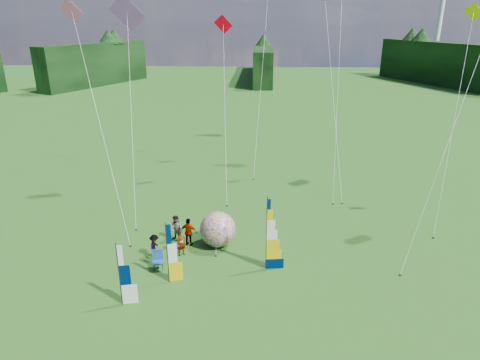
# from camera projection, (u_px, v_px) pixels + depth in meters

# --- Properties ---
(ground) EXTENTS (220.00, 220.00, 0.00)m
(ground) POSITION_uv_depth(u_px,v_px,m) (256.00, 311.00, 21.37)
(ground) COLOR #365620
(ground) RESTS_ON ground
(treeline_ring) EXTENTS (210.00, 210.00, 8.00)m
(treeline_ring) POSITION_uv_depth(u_px,v_px,m) (257.00, 241.00, 19.94)
(treeline_ring) COLOR #1C4118
(treeline_ring) RESTS_ON ground
(turbine_right) EXTENTS (8.00, 1.20, 30.00)m
(turbine_right) POSITION_uv_depth(u_px,v_px,m) (441.00, 11.00, 108.74)
(turbine_right) COLOR silver
(turbine_right) RESTS_ON ground
(feather_banner_main) EXTENTS (1.21, 0.26, 4.45)m
(feather_banner_main) POSITION_uv_depth(u_px,v_px,m) (266.00, 235.00, 24.18)
(feather_banner_main) COLOR #001544
(feather_banner_main) RESTS_ON ground
(side_banner_left) EXTENTS (0.97, 0.41, 3.55)m
(side_banner_left) POSITION_uv_depth(u_px,v_px,m) (167.00, 254.00, 23.12)
(side_banner_left) COLOR #DAB807
(side_banner_left) RESTS_ON ground
(side_banner_far) EXTENTS (1.01, 0.30, 3.45)m
(side_banner_far) POSITION_uv_depth(u_px,v_px,m) (119.00, 276.00, 21.29)
(side_banner_far) COLOR white
(side_banner_far) RESTS_ON ground
(bol_inflatable) EXTENTS (2.56, 2.56, 2.29)m
(bol_inflatable) POSITION_uv_depth(u_px,v_px,m) (218.00, 229.00, 27.15)
(bol_inflatable) COLOR #211198
(bol_inflatable) RESTS_ON ground
(spectator_a) EXTENTS (0.72, 0.69, 1.66)m
(spectator_a) POSITION_uv_depth(u_px,v_px,m) (181.00, 243.00, 26.14)
(spectator_a) COLOR #66594C
(spectator_a) RESTS_ON ground
(spectator_b) EXTENTS (0.96, 0.81, 1.78)m
(spectator_b) POSITION_uv_depth(u_px,v_px,m) (176.00, 229.00, 27.79)
(spectator_b) COLOR #66594C
(spectator_b) RESTS_ON ground
(spectator_c) EXTENTS (0.38, 1.00, 1.53)m
(spectator_c) POSITION_uv_depth(u_px,v_px,m) (155.00, 246.00, 25.90)
(spectator_c) COLOR #66594C
(spectator_c) RESTS_ON ground
(spectator_d) EXTENTS (1.17, 0.65, 1.89)m
(spectator_d) POSITION_uv_depth(u_px,v_px,m) (189.00, 232.00, 27.22)
(spectator_d) COLOR #66594C
(spectator_d) RESTS_ON ground
(camp_chair) EXTENTS (0.80, 0.80, 1.15)m
(camp_chair) POSITION_uv_depth(u_px,v_px,m) (158.00, 261.00, 24.75)
(camp_chair) COLOR navy
(camp_chair) RESTS_ON ground
(kite_whale) EXTENTS (8.19, 15.30, 16.95)m
(kite_whale) POSITION_uv_depth(u_px,v_px,m) (333.00, 83.00, 36.19)
(kite_whale) COLOR black
(kite_whale) RESTS_ON ground
(kite_rainbow_delta) EXTENTS (6.53, 13.12, 16.35)m
(kite_rainbow_delta) POSITION_uv_depth(u_px,v_px,m) (130.00, 100.00, 30.53)
(kite_rainbow_delta) COLOR red
(kite_rainbow_delta) RESTS_ON ground
(kite_parafoil) EXTENTS (12.98, 13.64, 15.88)m
(kite_parafoil) POSITION_uv_depth(u_px,v_px,m) (452.00, 125.00, 24.62)
(kite_parafoil) COLOR #A0301A
(kite_parafoil) RESTS_ON ground
(small_kite_red) EXTENTS (4.83, 10.32, 14.45)m
(small_kite_red) POSITION_uv_depth(u_px,v_px,m) (225.00, 104.00, 34.06)
(small_kite_red) COLOR #C8000F
(small_kite_red) RESTS_ON ground
(small_kite_orange) EXTENTS (4.70, 10.88, 18.23)m
(small_kite_orange) POSITION_uv_depth(u_px,v_px,m) (339.00, 79.00, 34.01)
(small_kite_orange) COLOR orange
(small_kite_orange) RESTS_ON ground
(small_kite_yellow) EXTENTS (8.12, 10.90, 15.17)m
(small_kite_yellow) POSITION_uv_depth(u_px,v_px,m) (456.00, 114.00, 29.12)
(small_kite_yellow) COLOR #F3F400
(small_kite_yellow) RESTS_ON ground
(small_kite_pink) EXTENTS (8.33, 10.44, 15.50)m
(small_kite_pink) POSITION_uv_depth(u_px,v_px,m) (99.00, 115.00, 28.07)
(small_kite_pink) COLOR #D55783
(small_kite_pink) RESTS_ON ground
(small_kite_green) EXTENTS (4.26, 11.80, 21.08)m
(small_kite_green) POSITION_uv_depth(u_px,v_px,m) (263.00, 54.00, 38.88)
(small_kite_green) COLOR green
(small_kite_green) RESTS_ON ground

